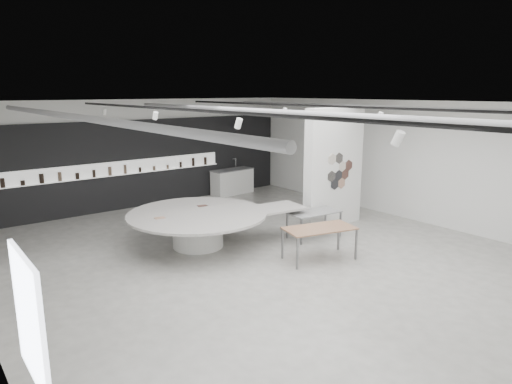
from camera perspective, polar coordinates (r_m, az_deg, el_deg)
room at (r=10.83m, az=0.77°, el=1.84°), size 12.02×14.02×3.82m
back_wall_display at (r=16.82m, az=-14.17°, el=3.46°), size 11.80×0.27×3.10m
partition_column at (r=14.03m, az=9.72°, el=2.98°), size 2.20×0.38×3.60m
display_island at (r=12.25m, az=-6.93°, el=-4.02°), size 4.94×4.17×0.95m
sample_table_wood at (r=11.31m, az=7.96°, el=-4.73°), size 1.89×1.27×0.81m
sample_table_stone at (r=12.96m, az=7.30°, el=-2.73°), size 1.55×0.90×0.76m
kitchen_counter at (r=18.43m, az=-2.99°, el=1.32°), size 1.82×0.82×1.40m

